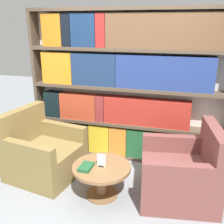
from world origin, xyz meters
TOP-DOWN VIEW (x-y plane):
  - ground_plane at (0.00, 0.00)m, footprint 14.00×14.00m
  - bookshelf at (-0.03, 1.34)m, footprint 3.08×0.30m
  - armchair_left at (-1.02, 0.46)m, footprint 1.04×1.02m
  - armchair_right at (0.93, 0.46)m, footprint 1.03×1.01m
  - coffee_table at (-0.04, 0.20)m, footprint 0.74×0.74m
  - table_sign at (-0.04, 0.20)m, footprint 0.11×0.06m
  - stray_book at (-0.21, 0.10)m, footprint 0.15×0.23m

SIDE VIEW (x-z plane):
  - ground_plane at x=0.00m, z-range 0.00..0.00m
  - coffee_table at x=-0.04m, z-range 0.09..0.52m
  - armchair_left at x=-1.02m, z-range -0.16..0.81m
  - armchair_right at x=0.93m, z-range -0.16..0.81m
  - stray_book at x=-0.21m, z-range 0.43..0.47m
  - table_sign at x=-0.04m, z-range 0.42..0.58m
  - bookshelf at x=-0.03m, z-range 0.00..2.35m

